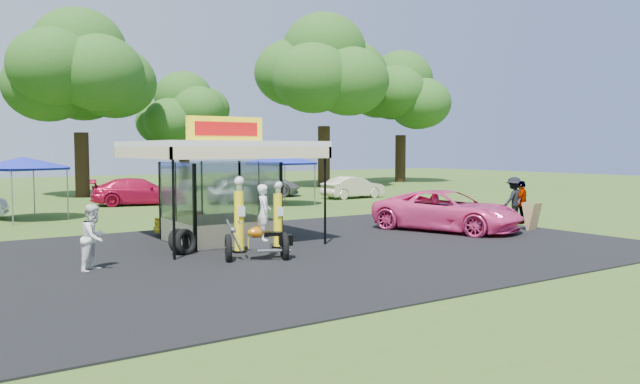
# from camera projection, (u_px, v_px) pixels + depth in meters

# --- Properties ---
(ground) EXTENTS (120.00, 120.00, 0.00)m
(ground) POSITION_uv_depth(u_px,v_px,m) (357.00, 258.00, 17.93)
(ground) COLOR #375B1C
(ground) RESTS_ON ground
(asphalt_apron) EXTENTS (20.00, 14.00, 0.04)m
(asphalt_apron) POSITION_uv_depth(u_px,v_px,m) (319.00, 248.00, 19.58)
(asphalt_apron) COLOR black
(asphalt_apron) RESTS_ON ground
(gas_station_kiosk) EXTENTS (5.40, 5.40, 4.18)m
(gas_station_kiosk) POSITION_uv_depth(u_px,v_px,m) (219.00, 189.00, 20.84)
(gas_station_kiosk) COLOR white
(gas_station_kiosk) RESTS_ON ground
(gas_pump_left) EXTENTS (0.43, 0.43, 2.33)m
(gas_pump_left) POSITION_uv_depth(u_px,v_px,m) (239.00, 216.00, 18.61)
(gas_pump_left) COLOR black
(gas_pump_left) RESTS_ON ground
(gas_pump_right) EXTENTS (0.40, 0.40, 2.16)m
(gas_pump_right) POSITION_uv_depth(u_px,v_px,m) (278.00, 216.00, 19.48)
(gas_pump_right) COLOR black
(gas_pump_right) RESTS_ON ground
(motorcycle) EXTENTS (1.97, 1.47, 2.23)m
(motorcycle) POSITION_uv_depth(u_px,v_px,m) (262.00, 230.00, 17.39)
(motorcycle) COLOR black
(motorcycle) RESTS_ON ground
(spare_tires) EXTENTS (1.03, 0.86, 0.83)m
(spare_tires) POSITION_uv_depth(u_px,v_px,m) (182.00, 242.00, 18.32)
(spare_tires) COLOR black
(spare_tires) RESTS_ON ground
(a_frame_sign) EXTENTS (0.64, 0.62, 1.09)m
(a_frame_sign) POSITION_uv_depth(u_px,v_px,m) (532.00, 217.00, 23.77)
(a_frame_sign) COLOR #593819
(a_frame_sign) RESTS_ON ground
(kiosk_car) EXTENTS (2.82, 1.13, 0.96)m
(kiosk_car) POSITION_uv_depth(u_px,v_px,m) (194.00, 222.00, 22.76)
(kiosk_car) COLOR yellow
(kiosk_car) RESTS_ON ground
(pink_sedan) EXTENTS (4.34, 6.15, 1.56)m
(pink_sedan) POSITION_uv_depth(u_px,v_px,m) (447.00, 211.00, 23.65)
(pink_sedan) COLOR #F8438E
(pink_sedan) RESTS_ON ground
(spectator_west) EXTENTS (1.06, 1.06, 1.73)m
(spectator_west) POSITION_uv_depth(u_px,v_px,m) (94.00, 238.00, 15.97)
(spectator_west) COLOR white
(spectator_west) RESTS_ON ground
(spectator_east_a) EXTENTS (1.31, 0.84, 1.93)m
(spectator_east_a) POSITION_uv_depth(u_px,v_px,m) (514.00, 199.00, 26.83)
(spectator_east_a) COLOR black
(spectator_east_a) RESTS_ON ground
(spectator_east_b) EXTENTS (1.15, 0.82, 1.81)m
(spectator_east_b) POSITION_uv_depth(u_px,v_px,m) (522.00, 202.00, 25.94)
(spectator_east_b) COLOR gray
(spectator_east_b) RESTS_ON ground
(bg_car_b) EXTENTS (5.53, 3.27, 1.50)m
(bg_car_b) POSITION_uv_depth(u_px,v_px,m) (139.00, 192.00, 34.66)
(bg_car_b) COLOR #BC0E38
(bg_car_b) RESTS_ON ground
(bg_car_c) EXTENTS (4.42, 3.11, 1.40)m
(bg_car_c) POSITION_uv_depth(u_px,v_px,m) (243.00, 191.00, 35.71)
(bg_car_c) COLOR #A0A0A4
(bg_car_c) RESTS_ON ground
(bg_car_d) EXTENTS (6.21, 4.96, 1.57)m
(bg_car_d) POSITION_uv_depth(u_px,v_px,m) (257.00, 184.00, 40.98)
(bg_car_d) COLOR slate
(bg_car_d) RESTS_ON ground
(bg_car_e) EXTENTS (4.23, 1.61, 1.38)m
(bg_car_e) POSITION_uv_depth(u_px,v_px,m) (353.00, 187.00, 39.44)
(bg_car_e) COLOR beige
(bg_car_e) RESTS_ON ground
(tent_west) EXTENTS (3.98, 3.98, 2.78)m
(tent_west) POSITION_uv_depth(u_px,v_px,m) (23.00, 163.00, 27.19)
(tent_west) COLOR gray
(tent_west) RESTS_ON ground
(tent_east) EXTENTS (4.07, 4.07, 2.84)m
(tent_east) POSITION_uv_depth(u_px,v_px,m) (281.00, 159.00, 34.47)
(tent_east) COLOR gray
(tent_east) RESTS_ON ground
(oak_far_c) EXTENTS (10.03, 10.03, 11.83)m
(oak_far_c) POSITION_uv_depth(u_px,v_px,m) (80.00, 80.00, 39.88)
(oak_far_c) COLOR black
(oak_far_c) RESTS_ON ground
(oak_far_d) EXTENTS (7.31, 7.31, 8.71)m
(oak_far_d) POSITION_uv_depth(u_px,v_px,m) (184.00, 116.00, 46.65)
(oak_far_d) COLOR black
(oak_far_d) RESTS_ON ground
(oak_far_e) EXTENTS (11.60, 11.60, 13.81)m
(oak_far_e) POSITION_uv_depth(u_px,v_px,m) (324.00, 79.00, 50.70)
(oak_far_e) COLOR black
(oak_far_e) RESTS_ON ground
(oak_far_f) EXTENTS (9.94, 9.94, 11.98)m
(oak_far_f) POSITION_uv_depth(u_px,v_px,m) (401.00, 100.00, 58.32)
(oak_far_f) COLOR black
(oak_far_f) RESTS_ON ground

